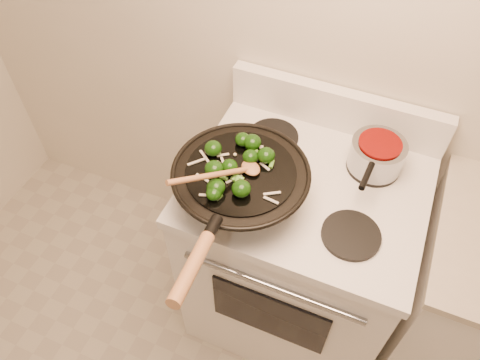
% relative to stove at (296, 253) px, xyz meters
% --- Properties ---
extents(stove, '(0.78, 0.67, 1.08)m').
position_rel_stove_xyz_m(stove, '(0.00, 0.00, 0.00)').
color(stove, white).
rests_on(stove, ground).
extents(wok, '(0.42, 0.70, 0.23)m').
position_rel_stove_xyz_m(wok, '(-0.18, -0.16, 0.53)').
color(wok, black).
rests_on(wok, stove).
extents(stirfry, '(0.30, 0.28, 0.05)m').
position_rel_stove_xyz_m(stirfry, '(-0.20, -0.16, 0.61)').
color(stirfry, '#103307').
rests_on(stirfry, wok).
extents(wooden_spoon, '(0.20, 0.26, 0.12)m').
position_rel_stove_xyz_m(wooden_spoon, '(-0.20, -0.20, 0.63)').
color(wooden_spoon, '#AA6D43').
rests_on(wooden_spoon, wok).
extents(saucepan, '(0.18, 0.29, 0.11)m').
position_rel_stove_xyz_m(saucepan, '(0.18, 0.15, 0.52)').
color(saucepan, gray).
rests_on(saucepan, stove).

